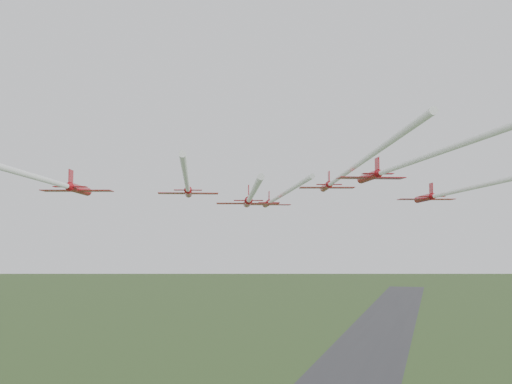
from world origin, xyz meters
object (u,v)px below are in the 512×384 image
(jet_lead, at_px, (275,199))
(jet_row4_right, at_px, (424,157))
(jet_row2_right, at_px, (342,175))
(jet_row3_right, at_px, (454,191))
(jet_row3_left, at_px, (40,178))
(jet_row3_mid, at_px, (250,198))
(jet_row2_left, at_px, (187,186))

(jet_lead, height_order, jet_row4_right, jet_row4_right)
(jet_lead, height_order, jet_row2_right, jet_row2_right)
(jet_lead, height_order, jet_row3_right, jet_lead)
(jet_lead, bearing_deg, jet_row4_right, -77.58)
(jet_row3_left, bearing_deg, jet_lead, 46.63)
(jet_lead, height_order, jet_row3_mid, jet_lead)
(jet_row2_right, relative_size, jet_row3_right, 1.28)
(jet_lead, relative_size, jet_row3_mid, 1.26)
(jet_row2_left, xyz_separation_m, jet_row2_right, (22.22, 2.05, 1.17))
(jet_row3_left, bearing_deg, jet_row3_mid, 26.92)
(jet_row3_mid, bearing_deg, jet_row2_left, 142.19)
(jet_row3_left, relative_size, jet_row3_right, 1.22)
(jet_row3_mid, xyz_separation_m, jet_row3_right, (26.53, 3.07, 0.62))
(jet_row2_right, xyz_separation_m, jet_row4_right, (11.44, -25.91, -1.09))
(jet_row2_left, xyz_separation_m, jet_row3_mid, (10.54, -3.78, -2.18))
(jet_row2_right, xyz_separation_m, jet_row3_left, (-31.64, -24.30, -1.82))
(jet_row3_mid, bearing_deg, jet_lead, 74.84)
(jet_row2_right, bearing_deg, jet_row2_left, 169.25)
(jet_lead, distance_m, jet_row2_right, 17.74)
(jet_row3_mid, relative_size, jet_row4_right, 0.68)
(jet_row3_mid, distance_m, jet_row3_right, 26.71)
(jet_row3_mid, xyz_separation_m, jet_row4_right, (23.13, -20.09, 2.27))
(jet_row3_left, distance_m, jet_row4_right, 43.12)
(jet_row2_left, xyz_separation_m, jet_row3_right, (37.06, -0.71, -1.56))
(jet_row3_mid, distance_m, jet_row4_right, 30.72)
(jet_row3_right, bearing_deg, jet_row4_right, -115.11)
(jet_row2_left, distance_m, jet_row4_right, 41.27)
(jet_row2_right, xyz_separation_m, jet_row3_right, (14.84, -2.76, -2.73))
(jet_row2_left, bearing_deg, jet_lead, 35.14)
(jet_row2_right, distance_m, jet_row3_right, 15.34)
(jet_row3_left, xyz_separation_m, jet_row3_right, (46.48, 21.54, -0.91))
(jet_lead, xyz_separation_m, jet_row3_mid, (0.93, -18.09, -1.08))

